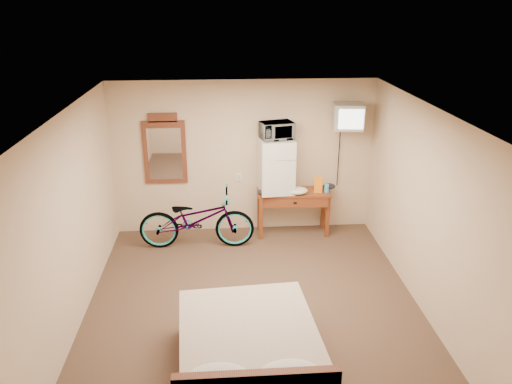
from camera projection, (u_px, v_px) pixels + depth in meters
room at (253, 215)px, 5.92m from camera, size 4.60×4.64×2.50m
desk at (294, 200)px, 8.07m from camera, size 1.21×0.53×0.75m
mini_fridge at (276, 166)px, 7.89m from camera, size 0.57×0.55×0.87m
microwave at (277, 131)px, 7.68m from camera, size 0.56×0.44×0.27m
snack_bag at (318, 185)px, 7.95m from camera, size 0.14×0.10×0.26m
blue_cup at (327, 188)px, 7.98m from camera, size 0.07×0.07×0.13m
cloth_cream at (297, 191)px, 7.92m from camera, size 0.35×0.27×0.11m
cloth_dark_a at (266, 192)px, 7.88m from camera, size 0.26×0.20×0.10m
cloth_dark_b at (329, 186)px, 8.12m from camera, size 0.20×0.17×0.09m
crt_television at (348, 116)px, 7.65m from camera, size 0.49×0.59×0.40m
wall_mirror at (165, 150)px, 7.89m from camera, size 0.67×0.04×1.15m
bicycle at (197, 219)px, 7.71m from camera, size 1.79×0.66×0.93m
bed at (250, 359)px, 4.97m from camera, size 1.52×1.97×0.90m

